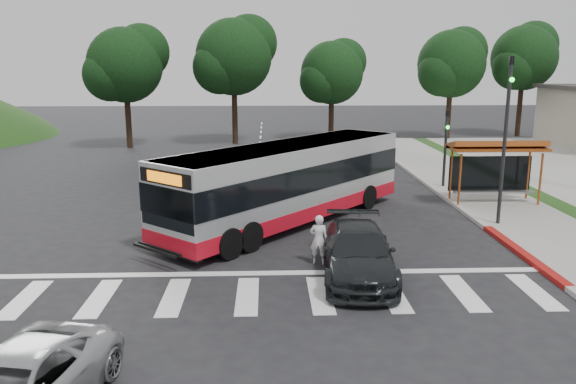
{
  "coord_description": "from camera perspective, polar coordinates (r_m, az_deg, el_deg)",
  "views": [
    {
      "loc": [
        0.57,
        -19.37,
        6.15
      ],
      "look_at": [
        1.33,
        0.8,
        1.6
      ],
      "focal_mm": 35.0,
      "sensor_mm": 36.0,
      "label": 1
    }
  ],
  "objects": [
    {
      "name": "dark_sedan",
      "position": [
        16.87,
        7.12,
        -6.12
      ],
      "size": [
        2.47,
        5.23,
        1.47
      ],
      "primitive_type": "imported",
      "rotation": [
        0.0,
        0.0,
        -0.08
      ],
      "color": "black",
      "rests_on": "ground"
    },
    {
      "name": "curb_east",
      "position": [
        29.27,
        14.63,
        0.31
      ],
      "size": [
        0.3,
        40.0,
        0.15
      ],
      "primitive_type": "cube",
      "color": "#9E9991",
      "rests_on": "ground"
    },
    {
      "name": "crosswalk_ladder",
      "position": [
        15.64,
        -4.15,
        -10.47
      ],
      "size": [
        18.0,
        2.6,
        0.01
      ],
      "primitive_type": "cube",
      "color": "silver",
      "rests_on": "ground"
    },
    {
      "name": "tree_north_a",
      "position": [
        45.51,
        -5.44,
        13.62
      ],
      "size": [
        6.6,
        6.15,
        10.17
      ],
      "color": "black",
      "rests_on": "ground"
    },
    {
      "name": "tree_ne_b",
      "position": [
        54.32,
        22.9,
        12.55
      ],
      "size": [
        6.16,
        5.74,
        10.02
      ],
      "color": "black",
      "rests_on": "ground"
    },
    {
      "name": "traffic_signal_ne_tall",
      "position": [
        22.84,
        21.26,
        6.14
      ],
      "size": [
        0.18,
        0.37,
        6.5
      ],
      "color": "black",
      "rests_on": "ground"
    },
    {
      "name": "ground",
      "position": [
        20.33,
        -3.68,
        -4.93
      ],
      "size": [
        140.0,
        140.0,
        0.0
      ],
      "primitive_type": "plane",
      "color": "black",
      "rests_on": "ground"
    },
    {
      "name": "tree_north_c",
      "position": [
        44.68,
        -16.12,
        12.4
      ],
      "size": [
        6.16,
        5.74,
        9.3
      ],
      "color": "black",
      "rests_on": "ground"
    },
    {
      "name": "sidewalk_east",
      "position": [
        29.91,
        18.3,
        0.31
      ],
      "size": [
        4.0,
        40.0,
        0.12
      ],
      "primitive_type": "cube",
      "color": "gray",
      "rests_on": "ground"
    },
    {
      "name": "traffic_signal_ne_short",
      "position": [
        29.51,
        15.74,
        5.08
      ],
      "size": [
        0.18,
        0.37,
        4.0
      ],
      "color": "black",
      "rests_on": "ground"
    },
    {
      "name": "tree_ne_a",
      "position": [
        49.9,
        16.35,
        12.48
      ],
      "size": [
        6.16,
        5.74,
        9.3
      ],
      "color": "black",
      "rests_on": "parking_lot"
    },
    {
      "name": "transit_bus",
      "position": [
        22.19,
        0.15,
        0.81
      ],
      "size": [
        10.06,
        10.9,
        3.15
      ],
      "primitive_type": null,
      "rotation": [
        0.0,
        0.0,
        -0.72
      ],
      "color": "#ADB0B2",
      "rests_on": "ground"
    },
    {
      "name": "curb_east_red",
      "position": [
        20.24,
        22.7,
        -5.78
      ],
      "size": [
        0.32,
        6.0,
        0.15
      ],
      "primitive_type": "cube",
      "color": "maroon",
      "rests_on": "ground"
    },
    {
      "name": "bus_shelter",
      "position": [
        26.79,
        20.36,
        3.76
      ],
      "size": [
        4.2,
        1.6,
        2.86
      ],
      "color": "#9B4719",
      "rests_on": "sidewalk_east"
    },
    {
      "name": "pedestrian",
      "position": [
        17.77,
        3.14,
        -4.84
      ],
      "size": [
        0.66,
        0.51,
        1.6
      ],
      "primitive_type": "imported",
      "rotation": [
        0.0,
        0.0,
        2.91
      ],
      "color": "white",
      "rests_on": "ground"
    },
    {
      "name": "tree_north_b",
      "position": [
        47.75,
        4.56,
        12.08
      ],
      "size": [
        5.72,
        5.33,
        8.43
      ],
      "color": "black",
      "rests_on": "ground"
    }
  ]
}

